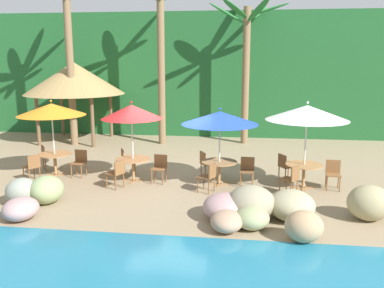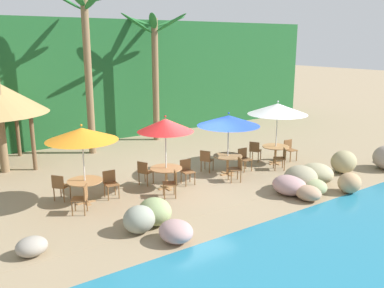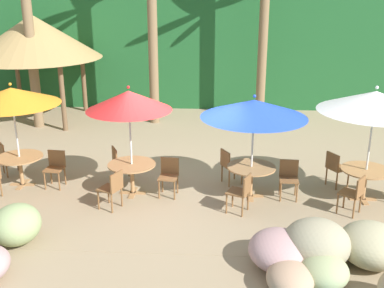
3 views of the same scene
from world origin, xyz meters
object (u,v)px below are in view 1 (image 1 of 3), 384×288
at_px(umbrella_blue, 220,118).
at_px(chair_orange_left, 33,166).
at_px(chair_blue_inland, 206,162).
at_px(palm_tree_nearest, 68,36).
at_px(dining_table_red, 133,162).
at_px(umbrella_orange, 51,109).
at_px(chair_orange_seaward, 80,161).
at_px(chair_red_seaward, 160,166).
at_px(chair_blue_seaward, 247,169).
at_px(chair_white_left, 292,178).
at_px(umbrella_white, 307,113).
at_px(dining_table_orange, 55,157).
at_px(chair_white_inland, 285,165).
at_px(chair_red_inland, 126,160).
at_px(chair_red_left, 117,172).
at_px(dining_table_white, 304,168).
at_px(palapa_hut, 74,78).
at_px(chair_orange_inland, 47,156).
at_px(palm_tree_second, 161,45).
at_px(dining_table_blue, 219,165).
at_px(palm_tree_third, 246,49).
at_px(chair_white_seaward, 333,172).
at_px(umbrella_red, 132,112).
at_px(chair_blue_left, 209,176).

bearing_deg(umbrella_blue, chair_orange_left, -175.79).
relative_size(chair_blue_inland, palm_tree_nearest, 0.12).
xyz_separation_m(dining_table_red, umbrella_blue, (2.73, -0.01, 1.47)).
distance_m(umbrella_orange, chair_orange_left, 1.90).
height_order(umbrella_orange, chair_orange_seaward, umbrella_orange).
xyz_separation_m(chair_red_seaward, chair_blue_seaward, (2.73, 0.03, 0.00)).
bearing_deg(palm_tree_nearest, chair_white_left, -33.56).
bearing_deg(umbrella_white, dining_table_orange, 177.46).
bearing_deg(chair_blue_inland, chair_white_inland, -0.78).
bearing_deg(chair_red_inland, chair_red_left, -83.54).
distance_m(chair_orange_seaward, dining_table_white, 7.18).
bearing_deg(chair_blue_seaward, palapa_hut, 142.84).
bearing_deg(chair_red_seaward, chair_orange_left, -173.71).
relative_size(chair_blue_seaward, dining_table_white, 0.79).
bearing_deg(dining_table_white, umbrella_orange, 177.46).
relative_size(chair_orange_inland, chair_orange_left, 1.00).
relative_size(dining_table_orange, chair_red_inland, 1.26).
bearing_deg(palm_tree_second, chair_red_inland, -91.99).
xyz_separation_m(chair_red_seaward, dining_table_blue, (1.87, -0.01, 0.10)).
bearing_deg(chair_white_left, chair_red_left, -179.59).
height_order(chair_blue_inland, palm_tree_third, palm_tree_third).
bearing_deg(chair_blue_seaward, chair_orange_seaward, 176.74).
bearing_deg(chair_white_seaward, chair_red_left, -172.89).
relative_size(dining_table_red, dining_table_blue, 1.00).
xyz_separation_m(chair_orange_inland, palm_tree_second, (3.09, 4.99, 3.87)).
distance_m(dining_table_red, chair_white_seaward, 6.12).
bearing_deg(umbrella_blue, dining_table_blue, -90.00).
relative_size(palm_tree_second, palapa_hut, 1.52).
relative_size(chair_blue_seaward, chair_white_inland, 1.00).
bearing_deg(palm_tree_third, dining_table_red, -117.71).
height_order(chair_red_inland, dining_table_blue, chair_red_inland).
xyz_separation_m(chair_blue_seaward, umbrella_white, (1.68, -0.06, 1.78)).
bearing_deg(palm_tree_third, umbrella_red, -117.71).
bearing_deg(umbrella_red, umbrella_white, -0.37).
height_order(chair_orange_left, chair_red_left, same).
bearing_deg(chair_red_inland, chair_orange_inland, 175.92).
bearing_deg(dining_table_white, palapa_hut, 147.71).
height_order(dining_table_red, palapa_hut, palapa_hut).
bearing_deg(chair_orange_inland, chair_white_inland, -1.95).
relative_size(chair_blue_left, palm_tree_third, 0.14).
bearing_deg(umbrella_white, chair_orange_left, -177.23).
xyz_separation_m(umbrella_blue, chair_blue_inland, (-0.49, 0.70, -1.57)).
distance_m(chair_white_inland, palm_tree_third, 7.09).
distance_m(dining_table_red, dining_table_white, 5.27).
distance_m(chair_orange_seaward, chair_blue_inland, 4.16).
height_order(dining_table_orange, palm_tree_third, palm_tree_third).
distance_m(chair_orange_seaward, chair_white_left, 6.84).
xyz_separation_m(umbrella_red, chair_red_inland, (-0.45, 0.73, -1.71)).
bearing_deg(umbrella_orange, chair_blue_seaward, -2.66).
height_order(chair_blue_seaward, palm_tree_second, palm_tree_second).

